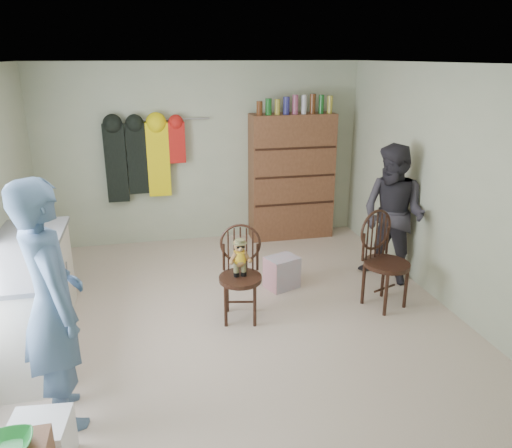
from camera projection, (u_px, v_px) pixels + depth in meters
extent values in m
plane|color=beige|center=(237.00, 320.00, 5.10)|extent=(5.00, 5.00, 0.00)
plane|color=#B6BC9E|center=(203.00, 154.00, 7.01)|extent=(4.50, 0.00, 4.50)
plane|color=#B6BC9E|center=(448.00, 189.00, 5.17)|extent=(0.00, 5.00, 5.00)
plane|color=white|center=(233.00, 63.00, 4.30)|extent=(5.00, 5.00, 0.00)
cube|color=silver|center=(26.00, 300.00, 4.55)|extent=(0.60, 1.80, 0.90)
cube|color=slate|center=(18.00, 252.00, 4.40)|extent=(0.64, 1.86, 0.04)
cylinder|color=#99999E|center=(53.00, 311.00, 4.17)|extent=(0.02, 0.02, 0.14)
cylinder|color=#99999E|center=(67.00, 268.00, 5.00)|extent=(0.02, 0.02, 0.14)
imported|color=green|center=(9.00, 444.00, 2.70)|extent=(0.24, 0.24, 0.06)
cube|color=white|center=(41.00, 445.00, 3.22)|extent=(0.40, 0.39, 0.35)
cylinder|color=black|center=(240.00, 279.00, 4.98)|extent=(0.51, 0.51, 0.04)
cylinder|color=black|center=(226.00, 307.00, 4.92)|extent=(0.03, 0.03, 0.43)
cylinder|color=black|center=(255.00, 307.00, 4.92)|extent=(0.03, 0.03, 0.43)
cylinder|color=black|center=(227.00, 293.00, 5.20)|extent=(0.03, 0.03, 0.43)
cylinder|color=black|center=(255.00, 293.00, 5.20)|extent=(0.03, 0.03, 0.43)
torus|color=black|center=(240.00, 244.00, 5.04)|extent=(0.42, 0.12, 0.42)
cylinder|color=black|center=(224.00, 257.00, 5.08)|extent=(0.03, 0.03, 0.29)
cylinder|color=black|center=(257.00, 257.00, 5.08)|extent=(0.03, 0.03, 0.29)
cylinder|color=yellow|center=(240.00, 257.00, 4.92)|extent=(0.12, 0.12, 0.12)
cylinder|color=#475128|center=(240.00, 268.00, 4.96)|extent=(0.07, 0.07, 0.18)
sphere|color=#9E7042|center=(240.00, 246.00, 4.89)|extent=(0.11, 0.11, 0.11)
cylinder|color=#475128|center=(240.00, 241.00, 4.87)|extent=(0.10, 0.10, 0.04)
cube|color=black|center=(241.00, 247.00, 4.84)|extent=(0.08, 0.01, 0.02)
cylinder|color=black|center=(387.00, 264.00, 5.24)|extent=(0.60, 0.60, 0.05)
cylinder|color=black|center=(386.00, 295.00, 5.12)|extent=(0.04, 0.04, 0.46)
cylinder|color=black|center=(406.00, 288.00, 5.28)|extent=(0.04, 0.04, 0.46)
cylinder|color=black|center=(363.00, 284.00, 5.37)|extent=(0.04, 0.04, 0.46)
cylinder|color=black|center=(383.00, 277.00, 5.53)|extent=(0.04, 0.04, 0.46)
torus|color=black|center=(376.00, 230.00, 5.28)|extent=(0.43, 0.19, 0.45)
cylinder|color=black|center=(363.00, 247.00, 5.22)|extent=(0.03, 0.03, 0.31)
cylinder|color=black|center=(387.00, 240.00, 5.42)|extent=(0.03, 0.03, 0.31)
cube|color=#E57278|center=(282.00, 272.00, 5.76)|extent=(0.43, 0.38, 0.37)
imported|color=#476283|center=(52.00, 305.00, 3.46)|extent=(0.66, 0.79, 1.84)
imported|color=#2D2B33|center=(393.00, 215.00, 5.76)|extent=(0.94, 1.00, 1.63)
cube|color=brown|center=(291.00, 177.00, 7.20)|extent=(1.20, 0.38, 1.80)
cube|color=black|center=(295.00, 204.00, 7.14)|extent=(1.16, 0.02, 0.03)
cube|color=black|center=(295.00, 177.00, 7.01)|extent=(1.16, 0.02, 0.03)
cube|color=black|center=(296.00, 148.00, 6.88)|extent=(1.16, 0.02, 0.03)
cylinder|color=#592D14|center=(259.00, 108.00, 6.69)|extent=(0.08, 0.08, 0.19)
cylinder|color=#19591E|center=(268.00, 107.00, 6.71)|extent=(0.09, 0.09, 0.22)
cylinder|color=#A59933|center=(277.00, 107.00, 6.73)|extent=(0.07, 0.07, 0.21)
cylinder|color=navy|center=(286.00, 106.00, 6.76)|extent=(0.09, 0.09, 0.24)
cylinder|color=#8C3F59|center=(295.00, 105.00, 6.78)|extent=(0.08, 0.08, 0.26)
cylinder|color=#B2B2B7|center=(304.00, 105.00, 6.81)|extent=(0.07, 0.07, 0.26)
cylinder|color=#592D14|center=(313.00, 104.00, 6.83)|extent=(0.08, 0.08, 0.27)
cylinder|color=#19591E|center=(321.00, 104.00, 6.86)|extent=(0.07, 0.07, 0.25)
cylinder|color=#A59933|center=(330.00, 105.00, 6.89)|extent=(0.07, 0.07, 0.24)
cylinder|color=#99999E|center=(172.00, 119.00, 6.71)|extent=(1.00, 0.02, 0.02)
cube|color=black|center=(116.00, 163.00, 6.67)|extent=(0.28, 0.10, 1.05)
cube|color=black|center=(137.00, 159.00, 6.72)|extent=(0.26, 0.10, 0.95)
cube|color=yellow|center=(158.00, 160.00, 6.78)|extent=(0.30, 0.10, 1.00)
cube|color=red|center=(177.00, 142.00, 6.76)|extent=(0.22, 0.10, 0.55)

